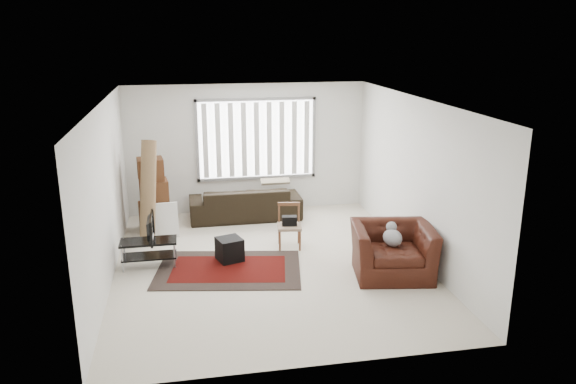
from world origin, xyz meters
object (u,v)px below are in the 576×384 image
moving_boxes (153,197)px  side_chair (289,224)px  sofa (245,198)px  armchair (393,247)px  tv_stand (149,248)px

moving_boxes → side_chair: 2.79m
sofa → side_chair: size_ratio=2.88×
sofa → armchair: bearing=121.5°
side_chair → armchair: (1.38, -1.46, 0.03)m
armchair → moving_boxes: bearing=152.1°
sofa → side_chair: 1.83m
sofa → armchair: 3.76m
tv_stand → armchair: size_ratio=0.65×
tv_stand → side_chair: size_ratio=1.16×
moving_boxes → tv_stand: bearing=-90.7°
side_chair → armchair: armchair is taller
moving_boxes → side_chair: size_ratio=1.80×
sofa → side_chair: sofa is taller
moving_boxes → sofa: size_ratio=0.62×
moving_boxes → sofa: bearing=10.2°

